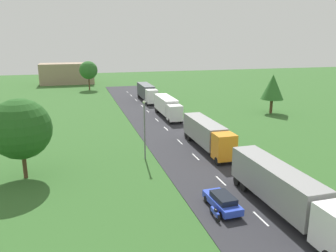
{
  "coord_description": "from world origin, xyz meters",
  "views": [
    {
      "loc": [
        -14.1,
        -10.89,
        14.49
      ],
      "look_at": [
        -1.06,
        36.07,
        1.84
      ],
      "focal_mm": 36.02,
      "sensor_mm": 36.0,
      "label": 1
    }
  ],
  "objects": [
    {
      "name": "lane_marking_centre",
      "position": [
        0.0,
        22.37,
        0.07
      ],
      "size": [
        0.16,
        123.12,
        0.01
      ],
      "color": "white",
      "rests_on": "road"
    },
    {
      "name": "tree_maple",
      "position": [
        -19.83,
        25.7,
        5.42
      ],
      "size": [
        6.37,
        6.37,
        8.62
      ],
      "color": "#513823",
      "rests_on": "ground"
    },
    {
      "name": "car_second",
      "position": [
        -2.41,
        13.55,
        0.81
      ],
      "size": [
        1.98,
        4.56,
        1.42
      ],
      "color": "blue",
      "rests_on": "road"
    },
    {
      "name": "truck_third",
      "position": [
        2.53,
        49.46,
        2.13
      ],
      "size": [
        2.62,
        12.12,
        3.63
      ],
      "color": "white",
      "rests_on": "road"
    },
    {
      "name": "tree_oak",
      "position": [
        23.52,
        47.36,
        5.25
      ],
      "size": [
        4.45,
        4.45,
        7.73
      ],
      "color": "#513823",
      "rests_on": "ground"
    },
    {
      "name": "distant_building",
      "position": [
        -16.29,
        105.91,
        3.35
      ],
      "size": [
        17.02,
        8.21,
        6.69
      ],
      "primitive_type": "cube",
      "color": "#9E846B",
      "rests_on": "ground"
    },
    {
      "name": "tree_birch",
      "position": [
        -9.99,
        89.97,
        5.67
      ],
      "size": [
        5.19,
        5.19,
        8.28
      ],
      "color": "#513823",
      "rests_on": "ground"
    },
    {
      "name": "truck_second",
      "position": [
        2.52,
        29.42,
        2.2
      ],
      "size": [
        2.56,
        13.01,
        3.69
      ],
      "color": "orange",
      "rests_on": "road"
    },
    {
      "name": "motorcycle_courier",
      "position": [
        -3.62,
        12.31,
        0.54
      ],
      "size": [
        0.28,
        1.94,
        0.91
      ],
      "color": "black",
      "rests_on": "road"
    },
    {
      "name": "road",
      "position": [
        0.0,
        24.5,
        0.03
      ],
      "size": [
        10.0,
        140.0,
        0.06
      ],
      "primitive_type": "cube",
      "color": "#2B2B30",
      "rests_on": "ground"
    },
    {
      "name": "truck_fourth",
      "position": [
        2.35,
        67.19,
        2.22
      ],
      "size": [
        2.56,
        13.1,
        3.79
      ],
      "color": "white",
      "rests_on": "road"
    },
    {
      "name": "lamppost_second",
      "position": [
        -6.26,
        27.99,
        4.15
      ],
      "size": [
        0.36,
        0.36,
        7.37
      ],
      "color": "slate",
      "rests_on": "ground"
    },
    {
      "name": "truck_lead",
      "position": [
        2.23,
        11.55,
        2.24
      ],
      "size": [
        2.62,
        14.49,
        3.8
      ],
      "color": "white",
      "rests_on": "road"
    }
  ]
}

